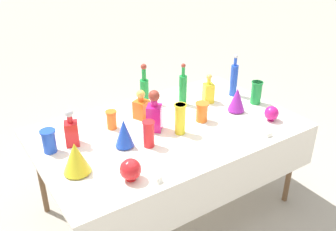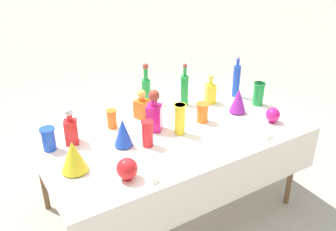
{
  "view_description": "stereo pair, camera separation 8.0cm",
  "coord_description": "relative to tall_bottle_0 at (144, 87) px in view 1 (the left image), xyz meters",
  "views": [
    {
      "loc": [
        -1.35,
        -2.05,
        2.15
      ],
      "look_at": [
        0.0,
        0.0,
        0.86
      ],
      "focal_mm": 40.0,
      "sensor_mm": 36.0,
      "label": 1
    },
    {
      "loc": [
        -1.28,
        -2.1,
        2.15
      ],
      "look_at": [
        0.0,
        0.0,
        0.86
      ],
      "focal_mm": 40.0,
      "sensor_mm": 36.0,
      "label": 2
    }
  ],
  "objects": [
    {
      "name": "ground_plane",
      "position": [
        -0.08,
        -0.49,
        -0.89
      ],
      "size": [
        40.0,
        40.0,
        0.0
      ],
      "primitive_type": "plane",
      "color": "#A0998C"
    },
    {
      "name": "fluted_vase_1",
      "position": [
        -0.48,
        -0.55,
        -0.03
      ],
      "size": [
        0.13,
        0.13,
        0.21
      ],
      "color": "blue",
      "rests_on": "display_table"
    },
    {
      "name": "slender_vase_3",
      "position": [
        -0.93,
        -0.33,
        -0.05
      ],
      "size": [
        0.1,
        0.1,
        0.16
      ],
      "color": "blue",
      "rests_on": "display_table"
    },
    {
      "name": "square_decanter_1",
      "position": [
        -0.77,
        -0.33,
        -0.03
      ],
      "size": [
        0.12,
        0.12,
        0.27
      ],
      "color": "red",
      "rests_on": "display_table"
    },
    {
      "name": "price_tag_left",
      "position": [
        0.45,
        -1.01,
        -0.12
      ],
      "size": [
        0.06,
        0.01,
        0.03
      ],
      "primitive_type": "cube",
      "rotation": [
        -0.21,
        0.0,
        -0.04
      ],
      "color": "white",
      "rests_on": "display_table"
    },
    {
      "name": "slender_vase_2",
      "position": [
        -0.33,
        -0.63,
        -0.03
      ],
      "size": [
        0.09,
        0.09,
        0.19
      ],
      "color": "red",
      "rests_on": "display_table"
    },
    {
      "name": "tall_bottle_1",
      "position": [
        0.72,
        -0.32,
        0.02
      ],
      "size": [
        0.06,
        0.06,
        0.38
      ],
      "color": "blue",
      "rests_on": "display_table"
    },
    {
      "name": "round_bowl_0",
      "position": [
        0.65,
        -0.84,
        -0.07
      ],
      "size": [
        0.11,
        0.11,
        0.12
      ],
      "color": "#C61972",
      "rests_on": "display_table"
    },
    {
      "name": "display_table",
      "position": [
        -0.08,
        -0.53,
        -0.19
      ],
      "size": [
        1.96,
        1.2,
        0.76
      ],
      "color": "white",
      "rests_on": "ground"
    },
    {
      "name": "square_decanter_2",
      "position": [
        0.45,
        -0.31,
        -0.04
      ],
      "size": [
        0.11,
        0.11,
        0.25
      ],
      "color": "yellow",
      "rests_on": "display_table"
    },
    {
      "name": "square_decanter_0",
      "position": [
        -0.17,
        -0.24,
        -0.03
      ],
      "size": [
        0.13,
        0.13,
        0.24
      ],
      "color": "orange",
      "rests_on": "display_table"
    },
    {
      "name": "tall_bottle_2",
      "position": [
        0.24,
        -0.23,
        0.01
      ],
      "size": [
        0.07,
        0.07,
        0.37
      ],
      "color": "#198C38",
      "rests_on": "display_table"
    },
    {
      "name": "fluted_vase_2",
      "position": [
        0.53,
        -0.57,
        -0.03
      ],
      "size": [
        0.14,
        0.14,
        0.21
      ],
      "color": "purple",
      "rests_on": "display_table"
    },
    {
      "name": "slender_vase_5",
      "position": [
        -0.44,
        -0.27,
        -0.06
      ],
      "size": [
        0.08,
        0.08,
        0.14
      ],
      "color": "orange",
      "rests_on": "display_table"
    },
    {
      "name": "round_bowl_1",
      "position": [
        -0.62,
        -0.9,
        -0.06
      ],
      "size": [
        0.13,
        0.13,
        0.14
      ],
      "color": "red",
      "rests_on": "display_table"
    },
    {
      "name": "tall_bottle_0",
      "position": [
        0.0,
        0.0,
        0.0
      ],
      "size": [
        0.07,
        0.07,
        0.34
      ],
      "color": "#198C38",
      "rests_on": "display_table"
    },
    {
      "name": "fluted_vase_0",
      "position": [
        -0.86,
        -0.66,
        -0.02
      ],
      "size": [
        0.17,
        0.17,
        0.21
      ],
      "color": "yellow",
      "rests_on": "display_table"
    },
    {
      "name": "square_decanter_3",
      "position": [
        -0.18,
        -0.46,
        0.01
      ],
      "size": [
        0.15,
        0.15,
        0.32
      ],
      "color": "#C61972",
      "rests_on": "display_table"
    },
    {
      "name": "slender_vase_4",
      "position": [
        0.19,
        -0.55,
        -0.05
      ],
      "size": [
        0.1,
        0.1,
        0.15
      ],
      "color": "orange",
      "rests_on": "display_table"
    },
    {
      "name": "slender_vase_1",
      "position": [
        0.77,
        -0.55,
        -0.03
      ],
      "size": [
        0.1,
        0.1,
        0.2
      ],
      "color": "#198C38",
      "rests_on": "display_table"
    },
    {
      "name": "price_tag_center",
      "position": [
        -0.49,
        -1.03,
        -0.12
      ],
      "size": [
        0.05,
        0.02,
        0.04
      ],
      "primitive_type": "cube",
      "rotation": [
        -0.21,
        0.0,
        0.23
      ],
      "color": "white",
      "rests_on": "display_table"
    },
    {
      "name": "slender_vase_0",
      "position": [
        -0.05,
        -0.61,
        -0.01
      ],
      "size": [
        0.09,
        0.09,
        0.23
      ],
      "color": "yellow",
      "rests_on": "display_table"
    }
  ]
}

